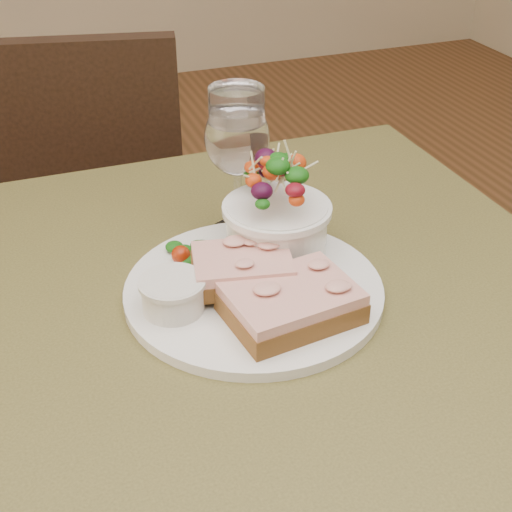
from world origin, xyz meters
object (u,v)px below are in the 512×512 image
object	(u,v)px
ramekin	(173,293)
chair_far	(92,297)
dinner_plate	(254,290)
cafe_table	(243,380)
sandwich_back	(243,268)
salad_bowl	(277,206)
wine_glass	(237,142)
sandwich_front	(291,303)

from	to	relation	value
ramekin	chair_far	bearing A→B (deg)	91.98
chair_far	dinner_plate	world-z (taller)	chair_far
cafe_table	sandwich_back	bearing A→B (deg)	69.62
salad_bowl	sandwich_back	bearing A→B (deg)	-138.28
ramekin	salad_bowl	xyz separation A→B (m)	(0.14, 0.07, 0.04)
chair_far	ramekin	world-z (taller)	chair_far
cafe_table	wine_glass	bearing A→B (deg)	72.31
sandwich_front	wine_glass	xyz separation A→B (m)	(0.01, 0.19, 0.09)
salad_bowl	chair_far	bearing A→B (deg)	104.39
salad_bowl	ramekin	bearing A→B (deg)	-154.29
wine_glass	ramekin	bearing A→B (deg)	-130.66
ramekin	wine_glass	xyz separation A→B (m)	(0.12, 0.14, 0.09)
sandwich_front	dinner_plate	bearing A→B (deg)	97.28
sandwich_front	ramekin	distance (m)	0.12
cafe_table	ramekin	world-z (taller)	ramekin
sandwich_back	wine_glass	bearing A→B (deg)	84.75
sandwich_front	cafe_table	bearing A→B (deg)	123.89
chair_far	dinner_plate	xyz separation A→B (m)	(0.12, -0.71, 0.46)
cafe_table	dinner_plate	xyz separation A→B (m)	(0.02, 0.02, 0.11)
cafe_table	wine_glass	distance (m)	0.27
cafe_table	wine_glass	xyz separation A→B (m)	(0.05, 0.15, 0.22)
dinner_plate	wine_glass	world-z (taller)	wine_glass
sandwich_back	sandwich_front	bearing A→B (deg)	-55.61
dinner_plate	salad_bowl	world-z (taller)	salad_bowl
dinner_plate	wine_glass	distance (m)	0.18
ramekin	wine_glass	size ratio (longest dim) A/B	0.37
dinner_plate	sandwich_back	world-z (taller)	sandwich_back
cafe_table	sandwich_back	size ratio (longest dim) A/B	6.67
dinner_plate	sandwich_front	xyz separation A→B (m)	(0.02, -0.06, 0.02)
sandwich_front	ramekin	size ratio (longest dim) A/B	2.18
chair_far	salad_bowl	xyz separation A→B (m)	(0.17, -0.65, 0.53)
cafe_table	dinner_plate	size ratio (longest dim) A/B	2.83
chair_far	ramekin	size ratio (longest dim) A/B	14.00
sandwich_front	wine_glass	bearing A→B (deg)	79.53
dinner_plate	wine_glass	xyz separation A→B (m)	(0.03, 0.13, 0.12)
chair_far	ramekin	xyz separation A→B (m)	(0.02, -0.72, 0.49)
sandwich_back	wine_glass	distance (m)	0.16
sandwich_back	ramekin	world-z (taller)	sandwich_back
chair_far	wine_glass	world-z (taller)	wine_glass
dinner_plate	sandwich_back	size ratio (longest dim) A/B	2.36
chair_far	sandwich_back	size ratio (longest dim) A/B	7.51
chair_far	salad_bowl	distance (m)	0.85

